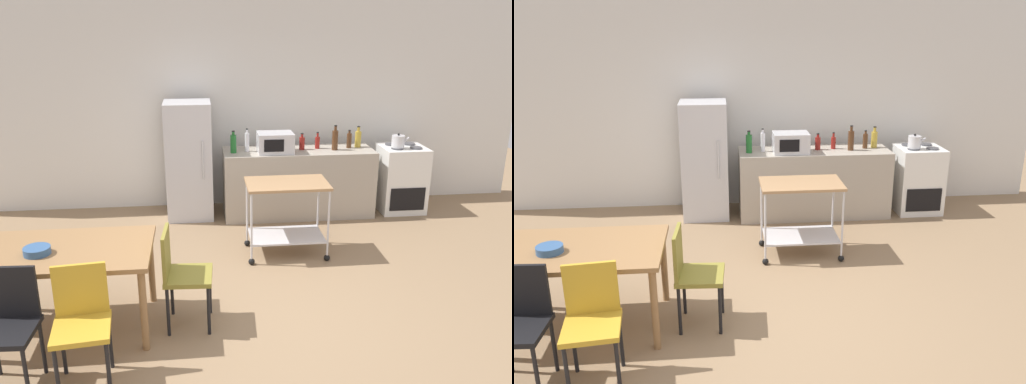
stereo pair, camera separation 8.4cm
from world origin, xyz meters
The scene contains 20 objects.
ground_plane centered at (0.00, 0.00, 0.00)m, with size 12.00×12.00×0.00m, color #8C7051.
back_wall centered at (0.00, 3.20, 1.45)m, with size 8.40×0.12×2.90m, color silver.
kitchen_counter centered at (0.90, 2.60, 0.45)m, with size 2.00×0.64×0.90m, color #A89E8E.
dining_table centered at (-1.59, 0.05, 0.67)m, with size 1.50×0.90×0.75m.
chair_black centered at (-1.81, -0.66, 0.52)m, with size 0.42×0.42×0.89m.
chair_olive centered at (-0.61, 0.00, 0.52)m, with size 0.42×0.42×0.89m.
chair_mustard centered at (-1.30, -0.67, 0.52)m, with size 0.44×0.44×0.89m.
stove_oven centered at (2.35, 2.62, 0.45)m, with size 0.60×0.61×0.92m.
refrigerator centered at (-0.55, 2.70, 0.78)m, with size 0.60×0.63×1.55m.
kitchen_cart centered at (0.53, 1.35, 0.57)m, with size 0.91×0.57×0.85m.
bottle_soy_sauce centered at (0.03, 2.54, 1.02)m, with size 0.08×0.08×0.29m.
bottle_olive_oil centered at (0.21, 2.60, 1.03)m, with size 0.06×0.06×0.30m.
microwave centered at (0.57, 2.50, 1.03)m, with size 0.46×0.35×0.26m.
bottle_sesame_oil centered at (0.95, 2.63, 0.99)m, with size 0.07×0.07×0.22m.
bottle_sparkling_water centered at (1.16, 2.66, 0.99)m, with size 0.06×0.06×0.22m.
bottle_wine centered at (1.38, 2.55, 1.04)m, with size 0.08×0.08×0.33m.
bottle_vinegar centered at (1.59, 2.64, 1.00)m, with size 0.07×0.07×0.24m.
bottle_hot_sauce centered at (1.73, 2.68, 1.02)m, with size 0.08×0.08×0.29m.
fruit_bowl centered at (-1.74, -0.04, 0.78)m, with size 0.21×0.21×0.06m, color #33598C.
kettle centered at (2.23, 2.52, 1.00)m, with size 0.24×0.17×0.19m.
Camera 2 is at (-0.34, -4.08, 2.56)m, focal length 36.83 mm.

